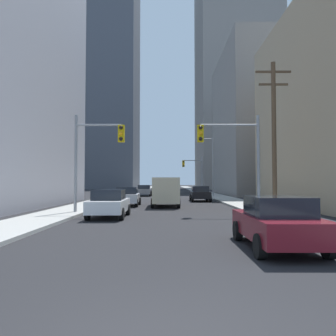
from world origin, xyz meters
name	(u,v)px	position (x,y,z in m)	size (l,w,h in m)	color
sidewalk_left	(129,193)	(-6.34, 50.00, 0.07)	(2.81, 160.00, 0.15)	#9E9E99
sidewalk_right	(207,193)	(6.34, 50.00, 0.07)	(2.81, 160.00, 0.15)	#9E9E99
cargo_van_beige	(166,190)	(-0.12, 22.36, 1.29)	(2.16, 5.23, 2.26)	#C6B793
sedan_maroon	(278,222)	(3.23, 5.85, 0.77)	(1.95, 4.21, 1.52)	maroon
sedan_white	(110,203)	(-3.15, 14.29, 0.77)	(1.95, 4.21, 1.52)	white
sedan_silver	(128,196)	(-3.23, 23.01, 0.77)	(1.95, 4.25, 1.52)	#B7BABF
sedan_black	(201,194)	(3.28, 29.53, 0.77)	(1.95, 4.22, 1.52)	black
sedan_grey	(145,190)	(-3.19, 41.60, 0.77)	(1.95, 4.20, 1.52)	slate
traffic_signal_near_left	(97,148)	(-4.27, 16.18, 4.01)	(3.03, 0.44, 6.00)	gray
traffic_signal_near_right	(232,147)	(3.92, 16.18, 4.04)	(3.79, 0.44, 6.00)	gray
traffic_signal_far_right	(194,169)	(4.16, 49.66, 4.02)	(3.27, 0.44, 6.00)	gray
utility_pole_right	(275,133)	(6.62, 16.56, 4.97)	(2.20, 0.28, 9.40)	brown
street_lamp_right	(211,161)	(5.32, 37.28, 4.51)	(2.10, 0.32, 7.50)	gray
building_left_far_tower	(97,76)	(-20.89, 92.44, 32.95)	(23.69, 20.88, 65.90)	#4C515B
building_right_mid_block	(302,124)	(21.41, 48.78, 11.19)	(25.56, 22.08, 22.39)	gray
building_right_far_highrise	(235,65)	(19.41, 91.07, 35.67)	(21.18, 26.43, 71.35)	gray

